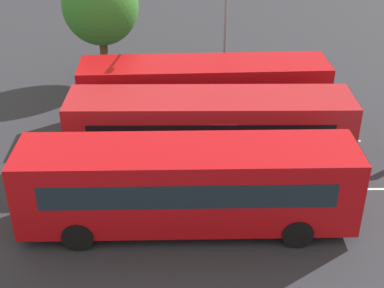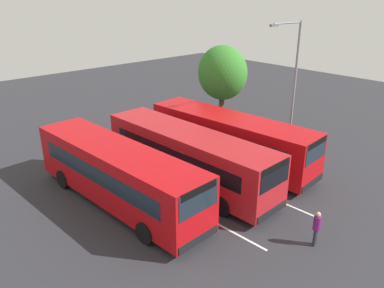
# 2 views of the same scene
# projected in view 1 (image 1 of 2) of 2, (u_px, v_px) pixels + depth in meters

# --- Properties ---
(ground_plane) EXTENTS (69.05, 69.05, 0.00)m
(ground_plane) POSITION_uv_depth(u_px,v_px,m) (203.00, 164.00, 22.36)
(ground_plane) COLOR #2B2B30
(bus_far_left) EXTENTS (11.36, 3.09, 3.06)m
(bus_far_left) POSITION_uv_depth(u_px,v_px,m) (188.00, 184.00, 18.00)
(bus_far_left) COLOR #B70C11
(bus_far_left) RESTS_ON ground
(bus_center_left) EXTENTS (11.33, 2.98, 3.06)m
(bus_center_left) POSITION_uv_depth(u_px,v_px,m) (210.00, 128.00, 21.53)
(bus_center_left) COLOR #AD191E
(bus_center_left) RESTS_ON ground
(bus_center_right) EXTENTS (11.41, 3.41, 3.06)m
(bus_center_right) POSITION_uv_depth(u_px,v_px,m) (205.00, 90.00, 24.76)
(bus_center_right) COLOR #B70C11
(bus_center_right) RESTS_ON ground
(depot_tree) EXTENTS (4.01, 3.61, 6.34)m
(depot_tree) POSITION_uv_depth(u_px,v_px,m) (100.00, 6.00, 28.07)
(depot_tree) COLOR #4C3823
(depot_tree) RESTS_ON ground
(lane_stripe_outer_left) EXTENTS (14.07, 0.70, 0.01)m
(lane_stripe_outer_left) POSITION_uv_depth(u_px,v_px,m) (203.00, 190.00, 20.69)
(lane_stripe_outer_left) COLOR silver
(lane_stripe_outer_left) RESTS_ON ground
(lane_stripe_inner_left) EXTENTS (14.07, 0.70, 0.01)m
(lane_stripe_inner_left) POSITION_uv_depth(u_px,v_px,m) (204.00, 142.00, 24.03)
(lane_stripe_inner_left) COLOR silver
(lane_stripe_inner_left) RESTS_ON ground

